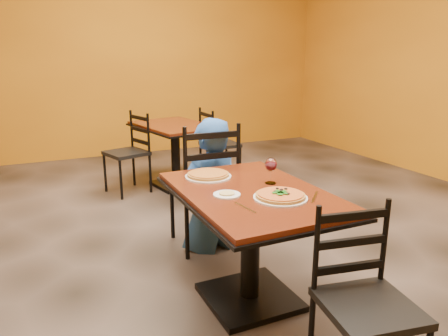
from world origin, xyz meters
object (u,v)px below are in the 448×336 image
wine_glass (271,170)px  chair_second_left (126,153)px  pizza_main (280,195)px  side_plate (227,195)px  chair_main_far (204,184)px  plate_main (280,198)px  table_main (251,220)px  chair_main_near (369,308)px  pizza_far (208,174)px  table_second (175,141)px  chair_second_right (220,145)px  diner (209,184)px  plate_far (208,176)px

wine_glass → chair_second_left: bearing=99.2°
pizza_main → side_plate: bearing=145.3°
chair_main_far → plate_main: bearing=93.9°
chair_main_far → plate_main: chair_main_far is taller
table_main → chair_main_near: size_ratio=1.39×
side_plate → pizza_far: bearing=83.2°
pizza_main → side_plate: 0.31m
side_plate → wine_glass: 0.38m
table_second → chair_second_left: (-0.58, 0.00, -0.10)m
chair_second_right → side_plate: bearing=154.4°
diner → pizza_main: bearing=81.0°
plate_main → pizza_main: bearing=0.0°
chair_main_far → wine_glass: chair_main_far is taller
chair_second_left → diner: diner is taller
table_second → plate_far: size_ratio=3.95×
chair_main_far → chair_second_left: (-0.28, 1.65, -0.06)m
pizza_far → plate_far: bearing=0.0°
table_main → diner: (0.09, 0.87, -0.02)m
chair_main_near → plate_far: 1.33m
table_second → chair_main_far: bearing=-100.5°
diner → wine_glass: diner is taller
pizza_main → pizza_far: same height
chair_main_far → pizza_far: size_ratio=3.72×
diner → chair_second_left: bearing=-88.0°
table_main → chair_second_left: (-0.22, 2.56, -0.10)m
chair_main_far → side_plate: (-0.23, -0.94, 0.23)m
plate_main → pizza_far: pizza_far is taller
diner → pizza_main: diner is taller
chair_second_left → diner: size_ratio=0.85×
chair_main_near → pizza_far: (-0.25, 1.27, 0.33)m
chair_main_far → chair_second_right: size_ratio=1.15×
table_main → side_plate: (-0.18, -0.03, 0.20)m
chair_second_left → diner: bearing=-6.6°
plate_main → side_plate: size_ratio=1.94×
chair_main_near → table_second: bearing=96.0°
table_second → chair_second_right: chair_second_right is taller
table_second → side_plate: side_plate is taller
table_main → plate_main: plate_main is taller
pizza_far → chair_main_far: bearing=71.5°
pizza_far → wine_glass: bearing=-43.9°
pizza_main → chair_second_left: bearing=96.3°
chair_second_left → chair_main_near: bearing=-11.3°
chair_main_far → pizza_main: (0.03, -1.11, 0.25)m
diner → side_plate: 0.96m
table_second → plate_main: plate_main is taller
table_main → diner: size_ratio=1.15×
wine_glass → table_second: bearing=85.9°
chair_main_near → pizza_far: size_ratio=3.16×
table_second → chair_main_far: 1.67m
chair_main_near → plate_main: (-0.04, 0.69, 0.31)m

